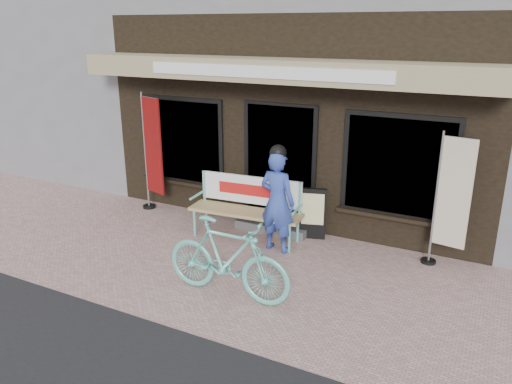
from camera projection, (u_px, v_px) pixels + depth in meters
The scene contains 9 objects.
ground at pixel (222, 272), 7.27m from camera, with size 70.00×70.00×0.00m, color tan.
storefront at pixel (340, 47), 10.51m from camera, with size 7.00×6.77×6.00m.
neighbor_left_near at pixel (67, 33), 14.58m from camera, with size 10.00×7.00×6.40m, color slate.
bench at pixel (248, 203), 8.30m from camera, with size 1.94×0.64×1.03m.
person at pixel (277, 200), 7.73m from camera, with size 0.63×0.45×1.72m.
bicycle at pixel (227, 259), 6.46m from camera, with size 0.51×1.80×1.08m, color #63C1B2.
nobori_red at pixel (152, 152), 9.31m from camera, with size 0.67×0.33×2.26m.
nobori_cream at pixel (450, 200), 7.10m from camera, with size 0.60×0.25×2.03m.
menu_stand at pixel (313, 213), 8.29m from camera, with size 0.44×0.21×0.88m.
Camera 1 is at (3.42, -5.58, 3.40)m, focal length 35.00 mm.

